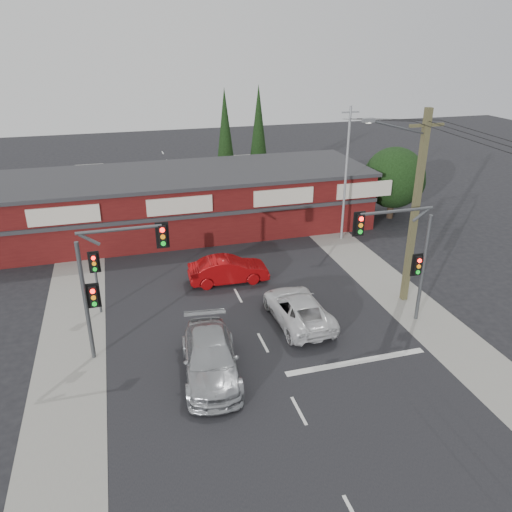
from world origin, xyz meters
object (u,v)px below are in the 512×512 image
object	(u,v)px
white_suv	(298,308)
utility_pole	(414,204)
shop_building	(187,200)
red_sedan	(228,270)
silver_suv	(210,358)

from	to	relation	value
white_suv	utility_pole	distance (m)	7.75
utility_pole	shop_building	bearing A→B (deg)	123.76
red_sedan	white_suv	bearing A→B (deg)	-154.11
white_suv	red_sedan	size ratio (longest dim) A/B	1.13
white_suv	red_sedan	distance (m)	5.68
red_sedan	utility_pole	bearing A→B (deg)	-116.77
utility_pole	silver_suv	bearing A→B (deg)	-162.23
white_suv	silver_suv	size ratio (longest dim) A/B	0.94
silver_suv	shop_building	world-z (taller)	shop_building
red_sedan	utility_pole	world-z (taller)	utility_pole
white_suv	silver_suv	bearing A→B (deg)	29.45
white_suv	shop_building	distance (m)	14.98
silver_suv	red_sedan	size ratio (longest dim) A/B	1.21
shop_building	silver_suv	bearing A→B (deg)	-95.73
shop_building	red_sedan	bearing A→B (deg)	-84.58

